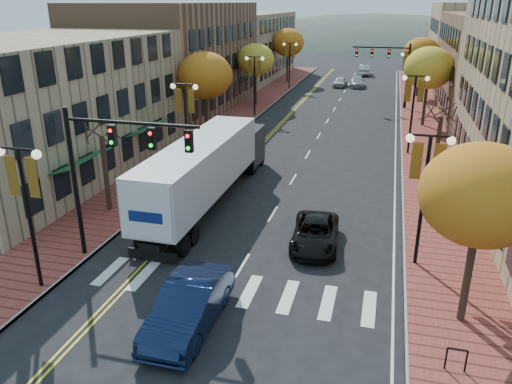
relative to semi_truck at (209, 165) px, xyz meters
The scene contains 30 objects.
ground 11.69m from the semi_truck, 69.69° to the right, with size 200.00×200.00×0.00m, color black.
sidewalk_left 22.45m from the semi_truck, 103.00° to the left, with size 4.00×85.00×0.15m, color brown.
sidewalk_right 25.44m from the semi_truck, 59.20° to the left, with size 4.00×85.00×0.15m, color brown.
building_left_near 13.40m from the semi_truck, behind, with size 12.00×22.00×9.00m, color #9E8966.
building_left_mid 28.60m from the semi_truck, 117.27° to the left, with size 12.00×24.00×11.00m, color brown.
building_left_far 51.98m from the semi_truck, 104.53° to the left, with size 12.00×26.00×9.50m, color #9E8966.
building_right_far 57.90m from the semi_truck, 67.12° to the left, with size 15.00×20.00×11.00m, color #9E8966.
tree_left_a 5.72m from the semi_truck, 151.46° to the right, with size 0.28×0.28×4.20m.
tree_left_b 14.52m from the semi_truck, 110.75° to the left, with size 4.48×4.48×7.21m.
tree_left_c 29.82m from the semi_truck, 99.75° to the left, with size 4.16×4.16×6.69m.
tree_left_d 47.64m from the semi_truck, 96.07° to the left, with size 4.61×4.61×7.42m.
tree_right_a 15.87m from the semi_truck, 33.95° to the right, with size 4.16×4.16×6.69m.
tree_right_b 14.87m from the semi_truck, 29.25° to the left, with size 0.28×0.28×4.20m.
tree_right_c 26.82m from the semi_truck, 60.86° to the left, with size 4.48×4.48×7.21m.
tree_right_d 41.46m from the semi_truck, 71.72° to the left, with size 4.35×4.35×7.00m.
lamp_left_a 11.46m from the semi_truck, 108.19° to the right, with size 1.96×0.36×6.05m.
lamp_left_b 6.63m from the semi_truck, 123.81° to the left, with size 1.96×0.36×6.05m.
lamp_left_c 23.61m from the semi_truck, 98.62° to the left, with size 1.96×0.36×6.05m.
lamp_left_d 41.46m from the semi_truck, 94.88° to the left, with size 1.96×0.36×6.05m.
lamp_right_a 12.56m from the semi_truck, 22.42° to the right, with size 1.96×0.36×6.05m.
lamp_right_b 17.65m from the semi_truck, 49.14° to the left, with size 1.96×0.36×6.05m.
lamp_right_c 33.36m from the semi_truck, 69.85° to the left, with size 1.96×0.36×6.05m.
traffic_mast_near 8.29m from the semi_truck, 101.00° to the right, with size 6.10×0.35×7.00m.
traffic_mast_far 32.76m from the semi_truck, 73.18° to the left, with size 6.10×0.34×7.00m.
semi_truck is the anchor object (origin of this frame).
navy_sedan 12.12m from the semi_truck, 73.71° to the right, with size 1.84×5.28×1.74m, color black.
black_suv 8.07m from the semi_truck, 30.11° to the right, with size 2.17×4.70×1.31m, color black.
car_far_white 45.28m from the semi_truck, 86.28° to the left, with size 1.59×3.96×1.35m, color beige.
car_far_silver 45.89m from the semi_truck, 83.46° to the left, with size 1.95×4.81×1.40m, color #96969D.
car_far_oncoming 58.03m from the semi_truck, 84.60° to the left, with size 1.70×4.87×1.60m, color #ABA9B1.
Camera 1 is at (5.68, -14.99, 11.14)m, focal length 35.00 mm.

